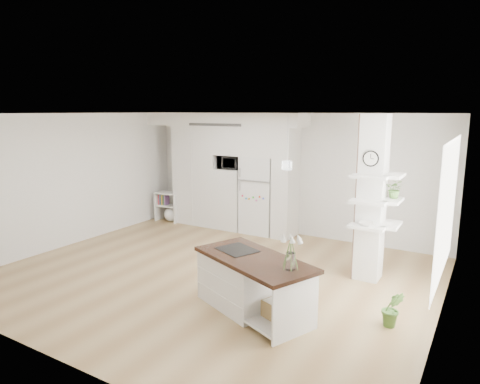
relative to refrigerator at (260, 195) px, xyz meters
The scene contains 14 objects.
floor 2.87m from the refrigerator, 78.93° to the right, with size 7.00×6.00×0.01m, color tan.
room 2.90m from the refrigerator, 78.93° to the right, with size 7.04×6.04×2.72m.
cabinet_wall 1.12m from the refrigerator, behind, with size 4.00×0.71×2.70m.
refrigerator is the anchor object (origin of this frame).
column 3.33m from the refrigerator, 28.14° to the right, with size 0.69×0.90×2.70m.
window 4.70m from the refrigerator, 30.76° to the right, with size 2.40×2.40×0.00m, color white.
pendant_light 3.59m from the refrigerator, 48.71° to the right, with size 0.12×0.12×0.10m, color white.
kitchen_island 3.86m from the refrigerator, 64.90° to the right, with size 1.95×1.46×1.36m.
bookshelf 2.52m from the refrigerator, behind, with size 0.65×0.41×0.74m.
floor_plant_a 4.66m from the refrigerator, 40.26° to the right, with size 0.27×0.22×0.50m, color #47752E.
floor_plant_b 2.94m from the refrigerator, 13.84° to the right, with size 0.25×0.25×0.44m, color #47752E.
microwave 1.02m from the refrigerator, behind, with size 0.54×0.37×0.30m, color #2D2D2D.
shelf_plant 3.51m from the refrigerator, 23.68° to the right, with size 0.27×0.23×0.30m, color #47752E.
decor_bowl 3.34m from the refrigerator, 32.27° to the right, with size 0.22×0.22×0.05m, color white.
Camera 1 is at (3.93, -5.69, 2.75)m, focal length 32.00 mm.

